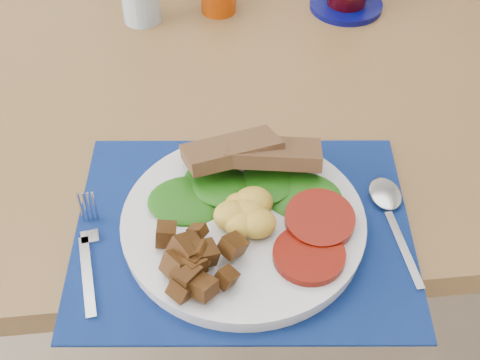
% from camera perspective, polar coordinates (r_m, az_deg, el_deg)
% --- Properties ---
extents(table, '(1.40, 0.90, 0.75)m').
position_cam_1_polar(table, '(1.18, -8.17, 5.58)').
color(table, brown).
rests_on(table, ground).
extents(placemat, '(0.47, 0.38, 0.00)m').
position_cam_1_polar(placemat, '(0.87, 0.28, -4.28)').
color(placemat, '#040631').
rests_on(placemat, table).
extents(breakfast_plate, '(0.31, 0.31, 0.07)m').
position_cam_1_polar(breakfast_plate, '(0.85, -0.09, -3.52)').
color(breakfast_plate, silver).
rests_on(breakfast_plate, placemat).
extents(fork, '(0.03, 0.17, 0.00)m').
position_cam_1_polar(fork, '(0.86, -12.76, -5.91)').
color(fork, '#B2B5BA').
rests_on(fork, placemat).
extents(spoon, '(0.04, 0.19, 0.01)m').
position_cam_1_polar(spoon, '(0.91, 12.69, -2.56)').
color(spoon, '#B2B5BA').
rests_on(spoon, placemat).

